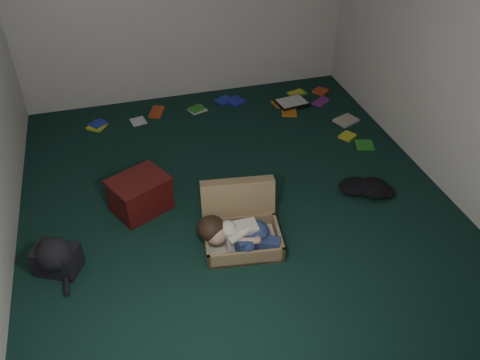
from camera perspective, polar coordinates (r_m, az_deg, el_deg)
floor at (r=4.90m, az=-0.48°, el=-2.23°), size 4.50×4.50×0.00m
wall_front at (r=2.50m, az=13.54°, el=-10.88°), size 4.50×0.00×4.50m
wall_right at (r=5.05m, az=22.53°, el=13.44°), size 0.00×4.50×4.50m
suitcase at (r=4.42m, az=0.06°, el=-4.99°), size 0.73×0.72×0.48m
person at (r=4.27m, az=-0.23°, el=-6.09°), size 0.69×0.41×0.30m
maroon_bin at (r=4.77m, az=-11.15°, el=-1.60°), size 0.63×0.58×0.35m
backpack at (r=4.41m, az=-19.89°, el=-8.28°), size 0.54×0.50×0.26m
clothing_pile at (r=5.11m, az=14.00°, el=-0.62°), size 0.45×0.38×0.13m
paper_tray at (r=6.47m, az=5.83°, el=8.60°), size 0.42×0.34×0.05m
book_scatter at (r=6.28m, az=2.07°, el=7.65°), size 3.09×1.67×0.02m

